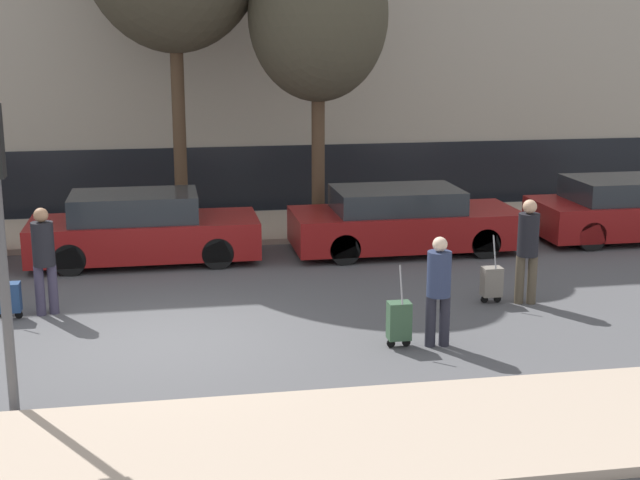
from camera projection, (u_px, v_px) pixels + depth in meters
name	position (u px, v px, depth m)	size (l,w,h in m)	color
ground_plane	(166.00, 339.00, 12.92)	(80.00, 80.00, 0.00)	#4C4C4F
sidewalk_near	(169.00, 453.00, 9.32)	(28.00, 2.50, 0.12)	tan
sidewalk_far	(163.00, 231.00, 19.61)	(28.00, 3.00, 0.12)	tan
parked_car_1	(142.00, 230.00, 17.07)	(4.33, 1.71, 1.35)	maroon
parked_car_2	(403.00, 221.00, 17.90)	(4.53, 1.84, 1.30)	maroon
parked_car_3	(626.00, 210.00, 18.97)	(3.97, 1.88, 1.32)	maroon
pedestrian_left	(44.00, 254.00, 13.82)	(0.34, 0.34, 1.71)	#383347
trolley_left	(10.00, 297.00, 13.74)	(0.34, 0.29, 1.12)	navy
pedestrian_center	(439.00, 285.00, 12.44)	(0.35, 0.34, 1.59)	#23232D
trolley_center	(399.00, 321.00, 12.51)	(0.34, 0.29, 1.20)	#335138
pedestrian_right	(528.00, 245.00, 14.38)	(0.34, 0.34, 1.73)	#4C4233
trolley_right	(492.00, 282.00, 14.55)	(0.34, 0.29, 1.14)	slate
bare_tree_down_street	(318.00, 16.00, 18.28)	(2.90, 2.90, 6.32)	#4C3826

